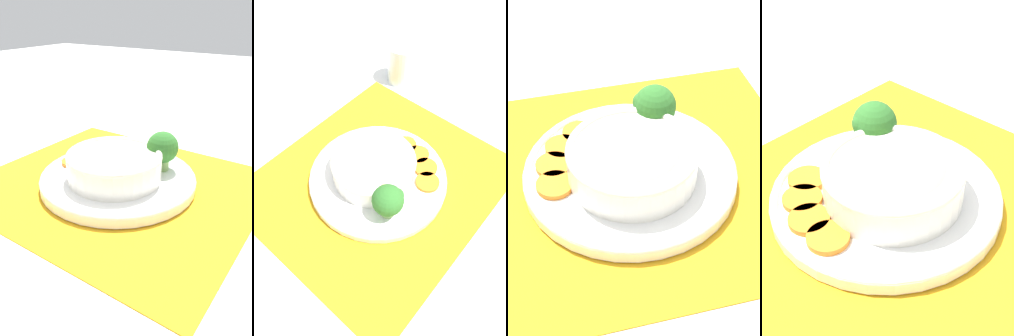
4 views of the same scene
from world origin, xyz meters
TOP-DOWN VIEW (x-y plane):
  - ground_plane at (0.00, 0.00)m, footprint 4.00×4.00m
  - placemat at (0.00, 0.00)m, footprint 0.52×0.46m
  - plate at (0.00, 0.00)m, footprint 0.29×0.29m
  - bowl at (0.00, -0.01)m, footprint 0.18×0.18m
  - broccoli_floret at (0.06, 0.07)m, footprint 0.06×0.06m
  - carrot_slice_near at (-0.05, 0.09)m, footprint 0.05×0.05m
  - carrot_slice_middle at (-0.08, 0.07)m, footprint 0.05×0.05m
  - carrot_slice_far at (-0.10, 0.03)m, footprint 0.05×0.05m
  - carrot_slice_extra at (-0.11, -0.01)m, footprint 0.05×0.05m

SIDE VIEW (x-z plane):
  - ground_plane at x=0.00m, z-range 0.00..0.00m
  - placemat at x=0.00m, z-range 0.00..0.00m
  - plate at x=0.00m, z-range 0.00..0.03m
  - carrot_slice_near at x=-0.05m, z-range 0.02..0.03m
  - carrot_slice_middle at x=-0.08m, z-range 0.02..0.03m
  - carrot_slice_far at x=-0.10m, z-range 0.02..0.03m
  - carrot_slice_extra at x=-0.11m, z-range 0.02..0.03m
  - bowl at x=0.00m, z-range 0.02..0.08m
  - broccoli_floret at x=0.06m, z-range 0.03..0.10m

